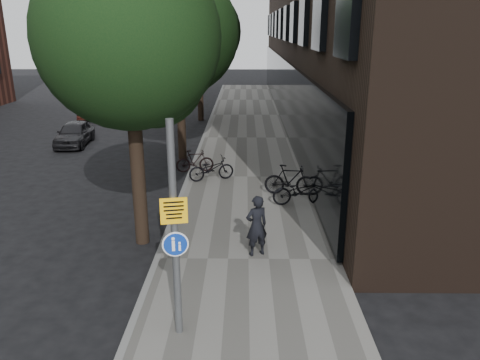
{
  "coord_description": "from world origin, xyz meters",
  "views": [
    {
      "loc": [
        0.15,
        -6.96,
        5.51
      ],
      "look_at": [
        0.04,
        3.8,
        2.0
      ],
      "focal_mm": 35.0,
      "sensor_mm": 36.0,
      "label": 1
    }
  ],
  "objects_px": {
    "pedestrian": "(257,226)",
    "signpost": "(175,232)",
    "parked_bike_facade_near": "(300,191)",
    "parked_car_near": "(74,133)"
  },
  "relations": [
    {
      "from": "parked_bike_facade_near",
      "to": "parked_car_near",
      "type": "height_order",
      "value": "parked_car_near"
    },
    {
      "from": "signpost",
      "to": "parked_car_near",
      "type": "distance_m",
      "value": 16.71
    },
    {
      "from": "parked_car_near",
      "to": "parked_bike_facade_near",
      "type": "bearing_deg",
      "value": -43.66
    },
    {
      "from": "pedestrian",
      "to": "parked_car_near",
      "type": "distance_m",
      "value": 14.71
    },
    {
      "from": "parked_bike_facade_near",
      "to": "parked_car_near",
      "type": "xyz_separation_m",
      "value": [
        -10.12,
        8.4,
        0.01
      ]
    },
    {
      "from": "parked_bike_facade_near",
      "to": "parked_car_near",
      "type": "distance_m",
      "value": 13.15
    },
    {
      "from": "parked_bike_facade_near",
      "to": "signpost",
      "type": "bearing_deg",
      "value": 151.55
    },
    {
      "from": "pedestrian",
      "to": "signpost",
      "type": "bearing_deg",
      "value": 41.08
    },
    {
      "from": "parked_car_near",
      "to": "pedestrian",
      "type": "bearing_deg",
      "value": -57.87
    },
    {
      "from": "signpost",
      "to": "parked_bike_facade_near",
      "type": "height_order",
      "value": "signpost"
    }
  ]
}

